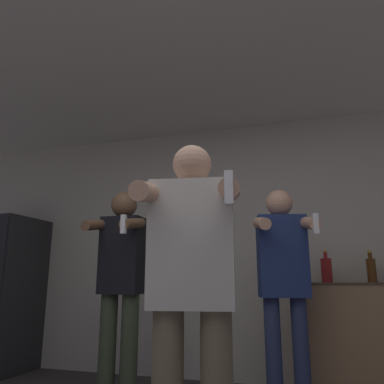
{
  "coord_description": "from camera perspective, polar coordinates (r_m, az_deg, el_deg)",
  "views": [
    {
      "loc": [
        0.67,
        -1.13,
        0.94
      ],
      "look_at": [
        0.15,
        0.6,
        1.37
      ],
      "focal_mm": 35.0,
      "sensor_mm": 36.0,
      "label": 1
    }
  ],
  "objects": [
    {
      "name": "bottle_amber_bourbon",
      "position": [
        3.55,
        19.81,
        -11.04
      ],
      "size": [
        0.09,
        0.09,
        0.28
      ],
      "color": "maroon",
      "rests_on": "counter"
    },
    {
      "name": "wall_back",
      "position": [
        3.87,
        6.6,
        -8.21
      ],
      "size": [
        7.0,
        0.06,
        2.55
      ],
      "color": "beige",
      "rests_on": "ground_plane"
    },
    {
      "name": "refrigerator",
      "position": [
        4.66,
        -26.93,
        -13.54
      ],
      "size": [
        0.61,
        0.72,
        1.61
      ],
      "color": "#262628",
      "rests_on": "ground_plane"
    },
    {
      "name": "person_man_side",
      "position": [
        3.16,
        -10.83,
        -12.89
      ],
      "size": [
        0.41,
        0.46,
        1.67
      ],
      "color": "#38422D",
      "rests_on": "ground_plane"
    },
    {
      "name": "person_woman_foreground",
      "position": [
        1.8,
        -0.02,
        -14.55
      ],
      "size": [
        0.52,
        0.47,
        1.61
      ],
      "color": "#75664C",
      "rests_on": "ground_plane"
    },
    {
      "name": "person_spectator_back",
      "position": [
        2.95,
        13.76,
        -12.07
      ],
      "size": [
        0.5,
        0.53,
        1.63
      ],
      "color": "navy",
      "rests_on": "ground_plane"
    },
    {
      "name": "bottle_dark_rum",
      "position": [
        3.59,
        25.66,
        -10.54
      ],
      "size": [
        0.08,
        0.08,
        0.27
      ],
      "color": "#563314",
      "rests_on": "counter"
    },
    {
      "name": "ceiling_slab",
      "position": [
        3.02,
        1.15,
        19.51
      ],
      "size": [
        7.0,
        3.16,
        0.05
      ],
      "color": "silver",
      "rests_on": "wall_back"
    }
  ]
}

